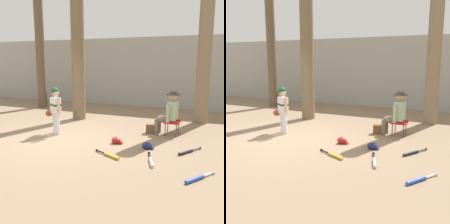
% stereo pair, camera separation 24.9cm
% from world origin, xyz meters
% --- Properties ---
extents(ground_plane, '(60.00, 60.00, 0.00)m').
position_xyz_m(ground_plane, '(0.00, 0.00, 0.00)').
color(ground_plane, '#897056').
extents(concrete_back_wall, '(18.00, 0.36, 3.02)m').
position_xyz_m(concrete_back_wall, '(0.00, 5.98, 1.51)').
color(concrete_back_wall, '#9E9E99').
rests_on(concrete_back_wall, ground).
extents(tree_near_player, '(0.62, 0.62, 6.22)m').
position_xyz_m(tree_near_player, '(-0.87, 2.46, 2.80)').
color(tree_near_player, brown).
rests_on(tree_near_player, ground).
extents(tree_behind_spectator, '(0.67, 0.67, 5.05)m').
position_xyz_m(tree_behind_spectator, '(3.14, 3.46, 2.19)').
color(tree_behind_spectator, '#7F6B51').
rests_on(tree_behind_spectator, ground).
extents(young_ballplayer, '(0.61, 0.37, 1.31)m').
position_xyz_m(young_ballplayer, '(-0.48, 0.48, 0.74)').
color(young_ballplayer, white).
rests_on(young_ballplayer, ground).
extents(folding_stool, '(0.41, 0.41, 0.41)m').
position_xyz_m(folding_stool, '(2.55, 1.57, 0.36)').
color(folding_stool, red).
rests_on(folding_stool, ground).
extents(seated_spectator, '(0.67, 0.53, 1.20)m').
position_xyz_m(seated_spectator, '(2.45, 1.58, 0.64)').
color(seated_spectator, '#6B6051').
rests_on(seated_spectator, ground).
extents(handbag_beside_stool, '(0.38, 0.28, 0.26)m').
position_xyz_m(handbag_beside_stool, '(2.00, 1.55, 0.13)').
color(handbag_beside_stool, brown).
rests_on(handbag_beside_stool, ground).
extents(tree_far_left, '(0.54, 0.54, 5.67)m').
position_xyz_m(tree_far_left, '(-3.60, 3.99, 2.57)').
color(tree_far_left, brown).
rests_on(tree_far_left, ground).
extents(bat_aluminum_silver, '(0.32, 0.75, 0.07)m').
position_xyz_m(bat_aluminum_silver, '(2.54, -0.63, 0.03)').
color(bat_aluminum_silver, '#B7BCC6').
rests_on(bat_aluminum_silver, ground).
extents(bat_black_composite, '(0.44, 0.67, 0.07)m').
position_xyz_m(bat_black_composite, '(3.14, 0.23, 0.03)').
color(bat_black_composite, black).
rests_on(bat_black_composite, ground).
extents(bat_blue_youth, '(0.46, 0.66, 0.07)m').
position_xyz_m(bat_blue_youth, '(3.48, -1.11, 0.03)').
color(bat_blue_youth, '#2347AD').
rests_on(bat_blue_youth, ground).
extents(bat_yellow_trainer, '(0.69, 0.37, 0.07)m').
position_xyz_m(bat_yellow_trainer, '(1.65, -0.65, 0.03)').
color(bat_yellow_trainer, yellow).
rests_on(bat_yellow_trainer, ground).
extents(batting_helmet_red, '(0.28, 0.22, 0.16)m').
position_xyz_m(batting_helmet_red, '(1.42, 0.29, 0.07)').
color(batting_helmet_red, '#A81919').
rests_on(batting_helmet_red, ground).
extents(batting_helmet_navy, '(0.28, 0.22, 0.16)m').
position_xyz_m(batting_helmet_navy, '(2.23, 0.19, 0.07)').
color(batting_helmet_navy, navy).
rests_on(batting_helmet_navy, ground).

